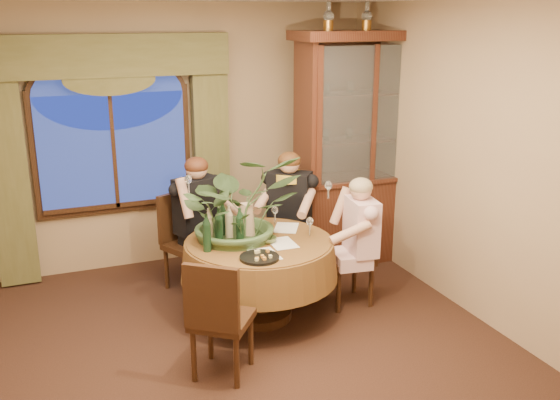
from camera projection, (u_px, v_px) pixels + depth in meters
name	position (u px, v px, depth m)	size (l,w,h in m)	color
floor	(246.00, 368.00, 4.91)	(5.00, 5.00, 0.00)	black
wall_back	(169.00, 137.00, 6.73)	(4.50, 4.50, 0.00)	#957A5A
wall_right	(493.00, 170.00, 5.31)	(5.00, 5.00, 0.00)	#957A5A
window	(114.00, 152.00, 6.48)	(1.62, 0.10, 1.32)	navy
arched_transom	(108.00, 76.00, 6.26)	(1.60, 0.06, 0.44)	navy
drapery_left	(8.00, 173.00, 6.10)	(0.38, 0.14, 2.32)	#4D4C25
drapery_right	(211.00, 156.00, 6.84)	(0.38, 0.14, 2.32)	#4D4C25
swag_valance	(107.00, 56.00, 6.13)	(2.45, 0.16, 0.42)	#4D4C25
dining_table	(259.00, 279.00, 5.63)	(1.41, 1.41, 0.75)	maroon
china_cabinet	(362.00, 149.00, 6.80)	(1.55, 0.61, 2.51)	#38160C
oil_lamp_left	(329.00, 13.00, 6.24)	(0.11, 0.11, 0.34)	#A5722D
oil_lamp_center	(367.00, 13.00, 6.39)	(0.11, 0.11, 0.34)	#A5722D
oil_lamp_right	(404.00, 13.00, 6.55)	(0.11, 0.11, 0.34)	#A5722D
chair_right	(348.00, 256.00, 5.90)	(0.42, 0.42, 0.96)	black
chair_back_right	(286.00, 235.00, 6.46)	(0.42, 0.42, 0.96)	black
chair_back	(189.00, 243.00, 6.21)	(0.42, 0.42, 0.96)	black
chair_front_left	(222.00, 316.00, 4.71)	(0.42, 0.42, 0.96)	black
person_pink	(361.00, 243.00, 5.78)	(0.45, 0.42, 1.26)	beige
person_back	(197.00, 223.00, 6.21)	(0.49, 0.45, 1.36)	black
person_scarf	(290.00, 215.00, 6.43)	(0.49, 0.44, 1.35)	black
stoneware_vase	(246.00, 220.00, 5.59)	(0.16, 0.16, 0.30)	#9F7E62
centerpiece_plant	(238.00, 165.00, 5.40)	(1.07, 1.19, 0.93)	#3A5730
olive_bowl	(268.00, 240.00, 5.46)	(0.16, 0.16, 0.05)	#4E5E33
cheese_platter	(259.00, 258.00, 5.10)	(0.33, 0.33, 0.02)	black
wine_bottle_0	(209.00, 226.00, 5.38)	(0.07, 0.07, 0.33)	tan
wine_bottle_1	(240.00, 226.00, 5.38)	(0.07, 0.07, 0.33)	black
wine_bottle_2	(219.00, 227.00, 5.36)	(0.07, 0.07, 0.33)	black
wine_bottle_3	(229.00, 223.00, 5.46)	(0.07, 0.07, 0.33)	tan
wine_bottle_4	(223.00, 220.00, 5.55)	(0.07, 0.07, 0.33)	black
wine_bottle_5	(207.00, 233.00, 5.22)	(0.07, 0.07, 0.33)	black
tasting_paper_0	(282.00, 243.00, 5.44)	(0.21, 0.30, 0.00)	white
tasting_paper_1	(286.00, 228.00, 5.83)	(0.21, 0.30, 0.00)	white
tasting_paper_2	(265.00, 255.00, 5.18)	(0.21, 0.30, 0.00)	white
wine_glass_person_pink	(310.00, 226.00, 5.60)	(0.07, 0.07, 0.18)	silver
wine_glass_person_back	(226.00, 218.00, 5.83)	(0.07, 0.07, 0.18)	silver
wine_glass_person_scarf	(275.00, 215.00, 5.92)	(0.07, 0.07, 0.18)	silver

